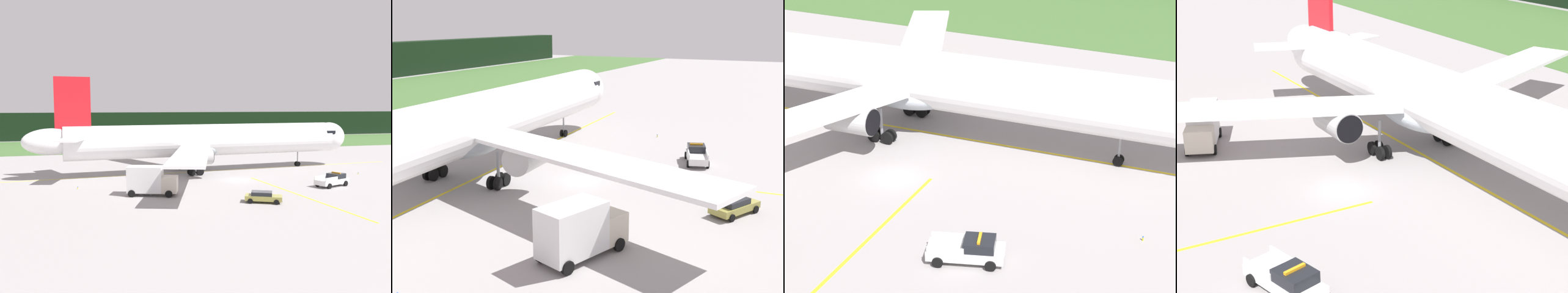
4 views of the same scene
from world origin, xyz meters
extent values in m
plane|color=gray|center=(0.00, 0.00, 0.00)|extent=(320.00, 320.00, 0.00)
cube|color=#406631|center=(0.00, 61.96, 0.02)|extent=(320.00, 40.24, 0.04)
cube|color=yellow|center=(-1.85, 9.47, 0.00)|extent=(76.06, 4.67, 0.01)
cube|color=yellow|center=(3.57, -12.34, 0.00)|extent=(1.85, 26.98, 0.01)
cylinder|color=white|center=(-1.85, 9.47, 5.45)|extent=(47.84, 8.14, 5.42)
ellipsoid|color=#AEBAC2|center=(-4.22, 9.33, 3.96)|extent=(10.35, 6.26, 2.98)
cube|color=white|center=(-10.13, 22.68, 4.77)|extent=(14.94, 24.69, 0.35)
cylinder|color=#B2B2B2|center=(-6.52, 16.31, 3.53)|extent=(4.50, 2.79, 2.54)
cylinder|color=black|center=(-4.29, 16.44, 3.53)|extent=(0.25, 2.34, 2.34)
cylinder|color=#B2B2B2|center=(-5.71, 2.14, 3.53)|extent=(4.50, 2.79, 2.54)
cylinder|color=black|center=(-3.48, 2.26, 3.53)|extent=(0.25, 2.34, 2.34)
cylinder|color=gray|center=(16.21, 10.51, 1.82)|extent=(0.20, 0.20, 2.74)
cylinder|color=black|center=(16.20, 10.77, 0.45)|extent=(0.91, 0.27, 0.90)
cylinder|color=black|center=(16.23, 10.25, 0.45)|extent=(0.91, 0.27, 0.90)
cylinder|color=gray|center=(-5.43, 12.79, 1.97)|extent=(0.28, 0.28, 2.74)
cylinder|color=black|center=(-4.71, 12.48, 0.60)|extent=(1.22, 0.37, 1.20)
cylinder|color=black|center=(-4.75, 13.18, 0.60)|extent=(1.22, 0.37, 1.20)
cylinder|color=black|center=(-6.10, 12.40, 0.60)|extent=(1.22, 0.37, 1.20)
cylinder|color=black|center=(-6.14, 13.10, 0.60)|extent=(1.22, 0.37, 1.20)
cylinder|color=gray|center=(-5.02, 5.76, 1.97)|extent=(0.28, 0.28, 2.74)
cylinder|color=black|center=(-4.34, 6.15, 0.60)|extent=(1.22, 0.37, 1.20)
cylinder|color=black|center=(-4.30, 5.45, 0.60)|extent=(1.22, 0.37, 1.20)
cylinder|color=black|center=(-5.74, 6.07, 0.60)|extent=(1.22, 0.37, 1.20)
cylinder|color=black|center=(-5.70, 5.37, 0.60)|extent=(1.22, 0.37, 1.20)
cube|color=white|center=(10.90, -8.36, 0.73)|extent=(5.61, 3.56, 0.70)
cube|color=black|center=(11.79, -8.05, 1.43)|extent=(2.58, 2.39, 0.70)
cube|color=white|center=(9.40, -7.88, 1.31)|extent=(2.42, 0.91, 0.45)
cube|color=white|center=(10.01, -9.65, 1.31)|extent=(2.42, 0.91, 0.45)
cube|color=orange|center=(11.79, -8.05, 1.86)|extent=(0.64, 1.37, 0.16)
cylinder|color=black|center=(12.26, -6.83, 0.38)|extent=(0.80, 0.47, 0.76)
cylinder|color=black|center=(12.91, -8.73, 0.38)|extent=(0.80, 0.47, 0.76)
cylinder|color=black|center=(8.88, -7.99, 0.38)|extent=(0.80, 0.47, 0.76)
cylinder|color=black|center=(9.53, -9.89, 0.38)|extent=(0.80, 0.47, 0.76)
cylinder|color=yellow|center=(21.16, -0.62, 0.13)|extent=(0.10, 0.10, 0.27)
sphere|color=blue|center=(21.16, -0.62, 0.32)|extent=(0.12, 0.12, 0.12)
camera|label=1|loc=(-23.31, -58.53, 11.27)|focal=38.14mm
camera|label=2|loc=(-42.07, -21.06, 14.76)|focal=47.77mm
camera|label=3|loc=(29.30, -44.15, 27.27)|focal=64.62mm
camera|label=4|loc=(39.36, -17.17, 19.77)|focal=56.62mm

